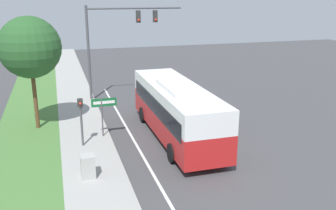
# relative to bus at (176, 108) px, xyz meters

# --- Properties ---
(ground_plane) EXTENTS (80.00, 80.00, 0.00)m
(ground_plane) POSITION_rel_bus_xyz_m (1.15, -2.54, -1.78)
(ground_plane) COLOR #424244
(sidewalk) EXTENTS (2.80, 80.00, 0.12)m
(sidewalk) POSITION_rel_bus_xyz_m (-5.05, -2.54, -1.72)
(sidewalk) COLOR #9E9E99
(sidewalk) RESTS_ON ground_plane
(grass_verge) EXTENTS (3.60, 80.00, 0.10)m
(grass_verge) POSITION_rel_bus_xyz_m (-8.25, -2.54, -1.73)
(grass_verge) COLOR #477538
(grass_verge) RESTS_ON ground_plane
(lane_divider_near) EXTENTS (0.14, 30.00, 0.01)m
(lane_divider_near) POSITION_rel_bus_xyz_m (-2.45, -2.54, -1.77)
(lane_divider_near) COLOR silver
(lane_divider_near) RESTS_ON ground_plane
(bus) EXTENTS (2.74, 10.17, 3.26)m
(bus) POSITION_rel_bus_xyz_m (0.00, 0.00, 0.00)
(bus) COLOR red
(bus) RESTS_ON ground_plane
(signal_gantry) EXTENTS (7.35, 0.41, 7.15)m
(signal_gantry) POSITION_rel_bus_xyz_m (-1.74, 9.30, 3.36)
(signal_gantry) COLOR #4C4C51
(signal_gantry) RESTS_ON ground_plane
(pedestrian_signal) EXTENTS (0.28, 0.34, 2.73)m
(pedestrian_signal) POSITION_rel_bus_xyz_m (-5.27, 0.02, 0.10)
(pedestrian_signal) COLOR #4C4C51
(pedestrian_signal) RESTS_ON ground_plane
(street_sign) EXTENTS (1.42, 0.08, 2.40)m
(street_sign) POSITION_rel_bus_xyz_m (-3.97, 1.10, -0.04)
(street_sign) COLOR #4C4C51
(street_sign) RESTS_ON ground_plane
(utility_cabinet) EXTENTS (0.61, 0.63, 1.04)m
(utility_cabinet) POSITION_rel_bus_xyz_m (-5.33, -3.74, -1.14)
(utility_cabinet) COLOR #A8A8A3
(utility_cabinet) RESTS_ON sidewalk
(roadside_tree) EXTENTS (3.58, 3.58, 6.69)m
(roadside_tree) POSITION_rel_bus_xyz_m (-7.67, 3.74, 3.21)
(roadside_tree) COLOR brown
(roadside_tree) RESTS_ON grass_verge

